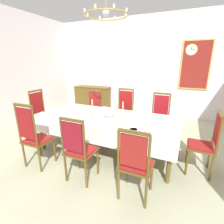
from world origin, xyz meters
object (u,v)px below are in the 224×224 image
sideboard (92,98)px  chair_south_c (135,163)px  bowl_far_left (133,130)px  chair_north_a (93,109)px  bowl_near_right (108,125)px  candlestick_east (123,112)px  chair_north_b (124,111)px  mounted_clock (191,50)px  chair_head_east (206,142)px  chair_north_c (159,117)px  candlestick_west (92,109)px  soup_tureen (109,112)px  chandelier (106,15)px  chair_head_west (42,114)px  spoon_primary (100,108)px  dining_table (107,120)px  chair_south_a (34,136)px  framed_painting (195,65)px  spoon_secondary (114,126)px  chair_south_b (79,148)px  bowl_near_left (104,108)px

sideboard → chair_south_c: bearing=127.5°
chair_south_c → bowl_far_left: (-0.20, 0.54, 0.22)m
chair_north_a → sideboard: size_ratio=0.75×
bowl_near_right → bowl_far_left: (0.47, -0.02, 0.00)m
candlestick_east → bowl_near_right: size_ratio=2.33×
chair_north_b → mounted_clock: (1.42, 1.94, 1.59)m
chair_south_c → sideboard: (-2.86, 3.73, -0.11)m
chair_head_east → chair_north_c: bearing=41.6°
bowl_near_right → mounted_clock: 3.87m
candlestick_west → bowl_far_left: bearing=-24.2°
soup_tureen → sideboard: (-1.99, 2.72, -0.42)m
chair_north_c → soup_tureen: bearing=49.5°
chair_north_b → sideboard: bearing=-40.8°
chair_north_b → chandelier: size_ratio=1.53×
chair_north_c → chair_head_east: chair_north_c is taller
chair_head_west → chandelier: 2.72m
chair_head_east → spoon_primary: size_ratio=6.40×
soup_tureen → bowl_far_left: soup_tureen is taller
dining_table → bowl_near_right: (0.23, -0.45, 0.09)m
candlestick_west → chandelier: size_ratio=0.42×
candlestick_west → bowl_near_right: (0.57, -0.45, -0.11)m
chair_south_a → candlestick_east: chair_south_a is taller
bowl_far_left → spoon_primary: bowl_far_left is taller
candlestick_west → candlestick_east: (0.68, -0.00, 0.01)m
candlestick_west → candlestick_east: candlestick_east is taller
chair_north_a → candlestick_west: candlestick_west is taller
chair_south_a → chair_south_c: size_ratio=1.12×
chair_head_east → mounted_clock: mounted_clock is taller
spoon_primary → framed_painting: 3.32m
framed_painting → spoon_secondary: bearing=-110.2°
candlestick_west → candlestick_east: 0.68m
chair_north_b → bowl_far_left: bearing=115.2°
soup_tureen → chair_south_b: bearing=-91.9°
chair_south_a → spoon_primary: size_ratio=6.98×
chair_north_c → spoon_secondary: chair_north_c is taller
chair_north_b → chair_south_c: (0.90, -2.04, -0.04)m
chair_head_west → chair_head_east: bearing=90.0°
chair_south_a → chair_north_c: (1.84, 2.04, -0.02)m
chair_north_c → candlestick_east: (-0.56, -1.02, 0.33)m
bowl_near_left → spoon_secondary: bowl_near_left is taller
chair_south_a → candlestick_east: size_ratio=3.47×
spoon_primary → spoon_secondary: (0.76, -0.94, 0.00)m
dining_table → bowl_far_left: size_ratio=18.94×
chair_south_c → soup_tureen: (-0.87, 1.02, 0.31)m
chair_north_c → chandelier: 2.45m
bowl_near_left → candlestick_west: bearing=-94.1°
framed_painting → mounted_clock: bearing=-176.8°
soup_tureen → framed_painting: bearing=62.4°
bowl_near_right → spoon_primary: (-0.66, 0.97, -0.01)m
chair_north_b → spoon_secondary: size_ratio=6.67×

